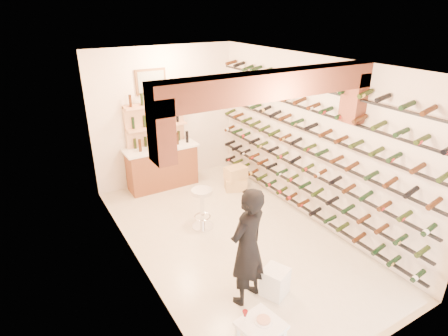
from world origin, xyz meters
name	(u,v)px	position (x,y,z in m)	size (l,w,h in m)	color
ground	(232,236)	(0.00, 0.00, 0.00)	(6.00, 6.00, 0.00)	beige
room_shell	(242,125)	(0.00, -0.26, 2.25)	(3.52, 6.02, 3.21)	silver
wine_rack	(301,145)	(1.53, 0.00, 1.55)	(0.32, 5.70, 2.56)	black
back_counter	(162,166)	(-0.30, 2.65, 0.53)	(1.70, 0.62, 1.29)	brown
back_shelving	(157,137)	(-0.30, 2.89, 1.17)	(1.40, 0.31, 2.73)	tan
tasting_table	(261,331)	(-1.15, -2.47, 0.55)	(0.54, 0.54, 0.82)	white
white_stool	(275,282)	(-0.24, -1.59, 0.22)	(0.35, 0.35, 0.44)	white
person	(247,247)	(-0.66, -1.45, 0.91)	(0.66, 0.44, 1.82)	black
chrome_barstool	(202,206)	(-0.32, 0.58, 0.48)	(0.42, 0.42, 0.82)	silver
crate_lower	(236,184)	(1.09, 1.61, 0.15)	(0.49, 0.35, 0.30)	tan
crate_upper	(236,173)	(1.09, 1.61, 0.44)	(0.48, 0.33, 0.28)	tan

